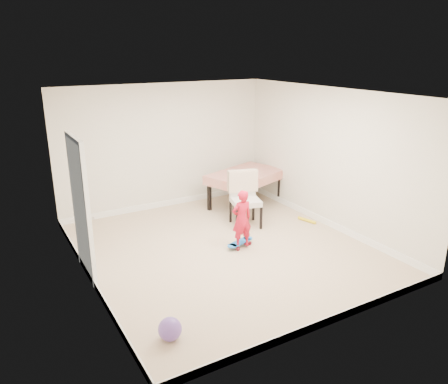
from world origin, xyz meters
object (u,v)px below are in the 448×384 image
skateboard (240,244)px  dining_table (246,189)px  child (242,221)px  dining_chair (246,200)px  balloon (170,329)px

skateboard → dining_table: bearing=37.3°
dining_table → child: size_ratio=1.59×
dining_chair → child: bearing=-110.7°
child → balloon: bearing=40.8°
dining_table → child: child is taller
dining_chair → dining_table: bearing=73.1°
dining_table → balloon: bearing=-152.9°
dining_table → skateboard: (-1.19, -1.68, -0.33)m
skateboard → balloon: (-2.05, -1.74, 0.10)m
dining_chair → child: 1.01m
skateboard → dining_chair: bearing=34.4°
dining_chair → skateboard: dining_chair is taller
dining_table → child: 2.14m
dining_table → skateboard: size_ratio=2.77×
child → skateboard: bearing=-104.0°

